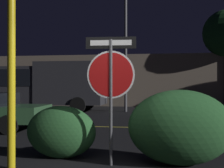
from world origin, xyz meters
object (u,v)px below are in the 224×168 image
hedge_bush_3 (180,127)px  delivery_truck (50,84)px  hedge_bush_2 (61,132)px  yellow_pole_left (11,89)px  street_lamp (126,17)px  stop_sign (111,75)px

hedge_bush_3 → delivery_truck: 12.90m
delivery_truck → hedge_bush_3: bearing=-149.3°
hedge_bush_2 → yellow_pole_left: bearing=-101.0°
yellow_pole_left → delivery_truck: yellow_pole_left is taller
yellow_pole_left → street_lamp: size_ratio=0.34×
street_lamp → yellow_pole_left: bearing=-91.2°
stop_sign → delivery_truck: 12.46m
hedge_bush_2 → street_lamp: bearing=90.2°
hedge_bush_2 → delivery_truck: (-4.36, 10.81, 1.01)m
stop_sign → street_lamp: size_ratio=0.29×
stop_sign → yellow_pole_left: (-1.40, -1.14, -0.26)m
delivery_truck → yellow_pole_left: bearing=-162.7°
delivery_truck → street_lamp: street_lamp is taller
stop_sign → hedge_bush_2: 1.65m
yellow_pole_left → delivery_truck: (-4.06, 12.34, 0.12)m
hedge_bush_2 → hedge_bush_3: hedge_bush_3 is taller
yellow_pole_left → street_lamp: 13.07m
stop_sign → street_lamp: 11.96m
stop_sign → hedge_bush_2: (-1.10, 0.39, -1.16)m
delivery_truck → street_lamp: size_ratio=0.73×
yellow_pole_left → hedge_bush_3: (2.67, 1.37, -0.73)m
stop_sign → yellow_pole_left: size_ratio=0.84×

